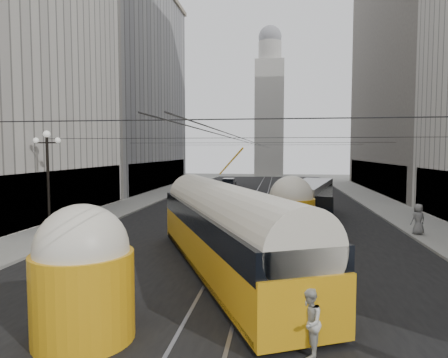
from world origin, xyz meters
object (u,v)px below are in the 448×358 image
(pedestrian_crossing_b, at_px, (308,322))
(streetcar, at_px, (225,229))
(city_bus, at_px, (309,199))
(pedestrian_sidewalk_right, at_px, (418,219))

(pedestrian_crossing_b, bearing_deg, streetcar, -152.67)
(city_bus, bearing_deg, pedestrian_sidewalk_right, -41.24)
(streetcar, height_order, pedestrian_sidewalk_right, streetcar)
(streetcar, xyz_separation_m, city_bus, (4.61, 13.90, -0.33))
(streetcar, relative_size, pedestrian_crossing_b, 9.16)
(streetcar, bearing_deg, city_bus, 71.63)
(city_bus, distance_m, pedestrian_sidewalk_right, 8.14)
(pedestrian_crossing_b, xyz_separation_m, pedestrian_sidewalk_right, (7.66, 15.33, 0.20))
(pedestrian_crossing_b, height_order, pedestrian_sidewalk_right, pedestrian_sidewalk_right)
(streetcar, distance_m, pedestrian_sidewalk_right, 13.73)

